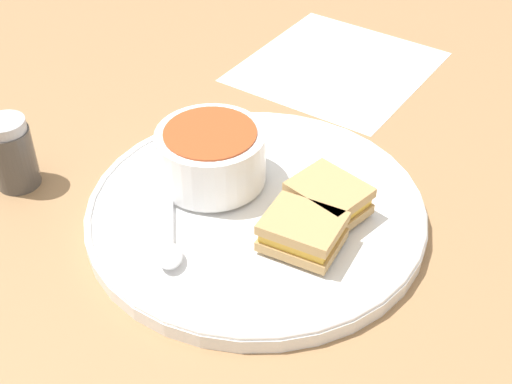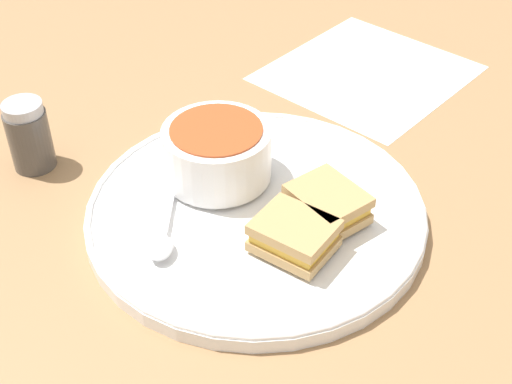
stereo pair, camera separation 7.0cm
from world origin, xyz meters
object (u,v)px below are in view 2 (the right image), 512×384
object	(u,v)px
soup_bowl	(217,152)
sandwich_half_near	(294,235)
salt_shaker	(29,136)
sandwich_half_far	(327,204)
spoon	(162,240)

from	to	relation	value
soup_bowl	sandwich_half_near	xyz separation A→B (m)	(-0.11, 0.07, -0.01)
sandwich_half_near	salt_shaker	distance (m)	0.32
sandwich_half_near	sandwich_half_far	bearing A→B (deg)	-104.13
soup_bowl	salt_shaker	bearing A→B (deg)	11.49
spoon	sandwich_half_near	bearing A→B (deg)	89.31
spoon	salt_shaker	size ratio (longest dim) A/B	1.53
sandwich_half_far	salt_shaker	world-z (taller)	salt_shaker
sandwich_half_far	salt_shaker	bearing A→B (deg)	4.17
spoon	salt_shaker	world-z (taller)	salt_shaker
sandwich_half_far	soup_bowl	bearing A→B (deg)	-7.93
soup_bowl	salt_shaker	world-z (taller)	salt_shaker
sandwich_half_near	soup_bowl	bearing A→B (deg)	-32.54
soup_bowl	sandwich_half_near	size ratio (longest dim) A/B	1.39
spoon	sandwich_half_far	bearing A→B (deg)	105.89
sandwich_half_near	sandwich_half_far	distance (m)	0.06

